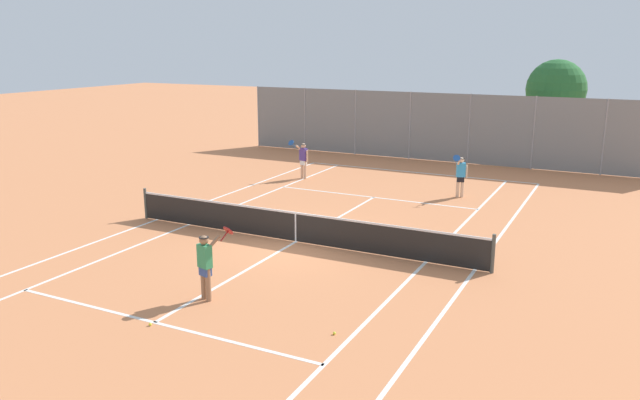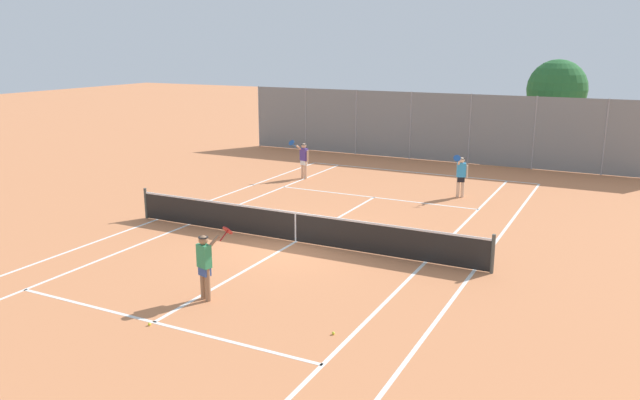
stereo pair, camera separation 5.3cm
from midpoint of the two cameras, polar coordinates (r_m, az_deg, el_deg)
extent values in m
plane|color=#CC7A4C|center=(19.22, -2.15, -3.84)|extent=(120.00, 120.00, 0.00)
cube|color=silver|center=(29.86, 8.98, 2.50)|extent=(11.00, 0.10, 0.01)
cube|color=silver|center=(22.31, -14.62, -1.74)|extent=(0.10, 23.80, 0.01)
cube|color=silver|center=(17.38, 14.03, -6.24)|extent=(0.10, 23.80, 0.01)
cube|color=silver|center=(21.45, -11.86, -2.22)|extent=(0.10, 23.80, 0.01)
cube|color=silver|center=(17.70, 9.69, -5.64)|extent=(0.10, 23.80, 0.01)
cube|color=silver|center=(14.35, -14.84, -10.75)|extent=(8.26, 0.10, 0.01)
cube|color=silver|center=(24.80, 5.02, 0.25)|extent=(8.26, 0.10, 0.01)
cube|color=silver|center=(19.22, -2.15, -3.83)|extent=(0.10, 12.80, 0.01)
cylinder|color=#474C47|center=(22.47, -15.57, -0.29)|extent=(0.10, 0.10, 1.07)
cylinder|color=#474C47|center=(17.12, 15.60, -4.77)|extent=(0.10, 0.10, 1.07)
cube|color=black|center=(19.09, -2.16, -2.51)|extent=(11.90, 0.02, 0.89)
cube|color=white|center=(18.96, -2.18, -1.19)|extent=(11.90, 0.03, 0.06)
cube|color=white|center=(19.09, -2.16, -2.57)|extent=(0.05, 0.03, 0.89)
cylinder|color=#936B4C|center=(15.18, -10.55, -7.43)|extent=(0.13, 0.13, 0.82)
cylinder|color=#936B4C|center=(15.04, -10.13, -7.61)|extent=(0.13, 0.13, 0.82)
cube|color=#334C8C|center=(15.00, -10.40, -6.35)|extent=(0.32, 0.25, 0.24)
cube|color=#338C59|center=(14.87, -10.46, -5.05)|extent=(0.38, 0.29, 0.56)
sphere|color=#936B4C|center=(14.75, -10.53, -3.62)|extent=(0.22, 0.22, 0.22)
cylinder|color=black|center=(14.73, -10.54, -3.37)|extent=(0.23, 0.23, 0.02)
cylinder|color=#936B4C|center=(15.06, -10.96, -5.07)|extent=(0.08, 0.08, 0.52)
cylinder|color=#936B4C|center=(14.76, -9.77, -3.98)|extent=(0.20, 0.46, 0.35)
cylinder|color=maroon|center=(14.77, -8.69, -3.28)|extent=(0.10, 0.25, 0.22)
cylinder|color=maroon|center=(14.81, -8.34, -2.77)|extent=(0.32, 0.27, 0.23)
cylinder|color=#D8A884|center=(28.07, -1.28, 2.78)|extent=(0.13, 0.13, 0.82)
cylinder|color=#D8A884|center=(28.19, -1.55, 2.83)|extent=(0.13, 0.13, 0.82)
cube|color=white|center=(28.07, -1.42, 3.47)|extent=(0.32, 0.25, 0.24)
cube|color=#4C388C|center=(28.00, -1.43, 4.19)|extent=(0.38, 0.28, 0.56)
sphere|color=#D8A884|center=(27.94, -1.43, 4.98)|extent=(0.22, 0.22, 0.22)
cylinder|color=black|center=(27.93, -1.43, 5.11)|extent=(0.23, 0.23, 0.02)
cylinder|color=#D8A884|center=(27.87, -1.09, 4.02)|extent=(0.08, 0.08, 0.52)
cylinder|color=#D8A884|center=(27.94, -1.82, 4.77)|extent=(0.19, 0.46, 0.35)
cylinder|color=#1E4C99|center=(27.82, -2.39, 5.06)|extent=(0.09, 0.25, 0.22)
cylinder|color=#1E4C99|center=(27.72, -2.56, 5.25)|extent=(0.32, 0.26, 0.23)
cylinder|color=beige|center=(25.30, 12.97, 1.16)|extent=(0.13, 0.13, 0.82)
cylinder|color=beige|center=(25.27, 12.56, 1.17)|extent=(0.13, 0.13, 0.82)
cube|color=black|center=(25.21, 12.81, 1.90)|extent=(0.33, 0.27, 0.24)
cube|color=#3399D8|center=(25.14, 12.85, 2.70)|extent=(0.39, 0.31, 0.56)
sphere|color=beige|center=(25.07, 12.90, 3.57)|extent=(0.22, 0.22, 0.22)
cylinder|color=black|center=(25.06, 12.91, 3.72)|extent=(0.23, 0.23, 0.02)
cylinder|color=beige|center=(25.19, 13.34, 2.55)|extent=(0.08, 0.08, 0.52)
cylinder|color=beige|center=(24.93, 12.63, 3.29)|extent=(0.24, 0.45, 0.35)
cylinder|color=#1E4C99|center=(24.63, 12.43, 3.56)|extent=(0.12, 0.24, 0.22)
cylinder|color=#1E4C99|center=(24.50, 12.48, 3.76)|extent=(0.33, 0.29, 0.23)
sphere|color=#D1DB33|center=(21.06, 0.61, -2.13)|extent=(0.07, 0.07, 0.07)
sphere|color=#D1DB33|center=(13.35, 1.35, -12.07)|extent=(0.07, 0.07, 0.07)
sphere|color=#D1DB33|center=(18.97, 13.68, -4.39)|extent=(0.07, 0.07, 0.07)
sphere|color=#D1DB33|center=(14.21, -15.23, -10.90)|extent=(0.07, 0.07, 0.07)
cylinder|color=gray|center=(37.17, -5.54, 7.61)|extent=(0.08, 0.08, 3.52)
cylinder|color=gray|center=(35.62, -1.27, 7.39)|extent=(0.08, 0.08, 3.52)
cylinder|color=gray|center=(34.27, 3.36, 7.11)|extent=(0.08, 0.08, 3.52)
cylinder|color=gray|center=(33.16, 8.32, 6.75)|extent=(0.08, 0.08, 3.52)
cylinder|color=gray|center=(32.32, 13.57, 6.32)|extent=(0.08, 0.08, 3.52)
cylinder|color=gray|center=(31.76, 19.05, 5.81)|extent=(0.08, 0.08, 3.52)
cylinder|color=gray|center=(31.49, 24.66, 5.23)|extent=(0.08, 0.08, 3.52)
cube|color=slate|center=(32.71, 10.91, 6.54)|extent=(21.76, 0.02, 3.48)
cylinder|color=brown|center=(34.32, 20.54, 5.53)|extent=(0.21, 0.21, 2.66)
sphere|color=#26602D|center=(34.09, 20.89, 9.45)|extent=(2.97, 2.97, 2.97)
sphere|color=#26602D|center=(34.43, 20.73, 8.89)|extent=(2.17, 2.17, 2.17)
camera|label=1|loc=(0.03, -89.93, 0.02)|focal=35.00mm
camera|label=2|loc=(0.03, 90.07, -0.02)|focal=35.00mm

